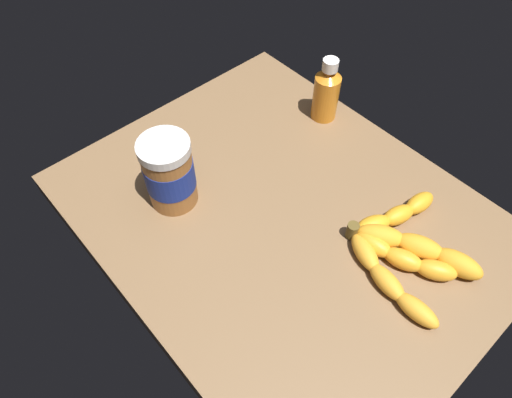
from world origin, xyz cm
name	(u,v)px	position (x,y,z in cm)	size (l,w,h in cm)	color
ground_plane	(283,220)	(0.00, 0.00, -2.48)	(74.91, 59.27, 4.97)	brown
banana_bunch	(404,250)	(19.33, 8.48, 1.69)	(20.76, 21.73, 3.79)	gold
peanut_butter_jar	(169,173)	(-15.33, -12.46, 6.89)	(8.75, 8.75, 13.83)	#9E602D
honey_bottle	(326,92)	(-12.63, 23.63, 6.16)	(5.22, 5.22, 13.68)	orange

